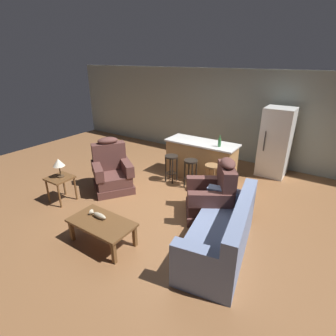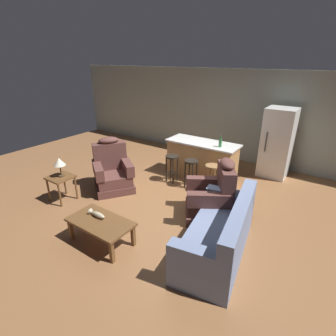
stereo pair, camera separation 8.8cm
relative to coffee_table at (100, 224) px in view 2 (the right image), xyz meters
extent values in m
plane|color=brown|center=(0.14, 1.91, -0.36)|extent=(12.00, 12.00, 0.00)
cube|color=#939E93|center=(0.14, 5.04, 0.94)|extent=(12.00, 0.05, 2.60)
cube|color=brown|center=(0.00, 0.00, 0.04)|extent=(1.10, 0.60, 0.04)
cube|color=brown|center=(-0.49, -0.24, -0.17)|extent=(0.06, 0.06, 0.38)
cube|color=brown|center=(0.49, -0.24, -0.17)|extent=(0.06, 0.06, 0.38)
cube|color=brown|center=(-0.49, 0.24, -0.17)|extent=(0.06, 0.06, 0.38)
cube|color=brown|center=(0.49, 0.24, -0.17)|extent=(0.06, 0.06, 0.38)
cube|color=#4C3823|center=(-0.10, 0.06, 0.06)|extent=(0.22, 0.07, 0.01)
ellipsoid|color=tan|center=(-0.10, 0.06, 0.10)|extent=(0.28, 0.09, 0.09)
cone|color=tan|center=(-0.27, 0.06, 0.10)|extent=(0.06, 0.10, 0.10)
cube|color=#707FA3|center=(1.67, 0.86, -0.26)|extent=(1.15, 2.02, 0.20)
cube|color=#707FA3|center=(1.67, 0.86, -0.05)|extent=(1.15, 2.02, 0.22)
cube|color=#707FA3|center=(1.99, 0.91, 0.32)|extent=(0.52, 1.91, 0.52)
cube|color=#707FA3|center=(1.82, 0.02, 0.20)|extent=(0.86, 0.34, 0.28)
cube|color=#707FA3|center=(1.53, 1.69, 0.20)|extent=(0.86, 0.34, 0.28)
cube|color=brown|center=(-1.22, 1.49, -0.27)|extent=(1.17, 1.17, 0.18)
cube|color=brown|center=(-1.22, 1.49, -0.06)|extent=(1.09, 1.08, 0.24)
cube|color=brown|center=(-1.47, 1.66, 0.38)|extent=(0.63, 0.76, 0.64)
ellipsoid|color=brown|center=(-1.47, 1.66, 0.76)|extent=(0.48, 0.53, 0.16)
cube|color=brown|center=(-1.02, 1.74, 0.19)|extent=(0.76, 0.60, 0.26)
cube|color=brown|center=(-1.39, 1.20, 0.19)|extent=(0.76, 0.60, 0.26)
cube|color=brown|center=(1.10, 1.72, -0.27)|extent=(1.16, 1.16, 0.18)
cube|color=brown|center=(1.10, 1.72, -0.06)|extent=(1.08, 1.06, 0.24)
cube|color=brown|center=(1.36, 1.87, 0.38)|extent=(0.60, 0.77, 0.64)
ellipsoid|color=brown|center=(1.36, 1.87, 0.76)|extent=(0.47, 0.53, 0.16)
cube|color=brown|center=(1.26, 1.43, 0.19)|extent=(0.77, 0.57, 0.26)
cube|color=brown|center=(0.91, 1.99, 0.19)|extent=(0.77, 0.57, 0.26)
cube|color=brown|center=(-1.77, 0.50, 0.18)|extent=(0.48, 0.48, 0.04)
cylinder|color=brown|center=(-1.97, 0.30, -0.10)|extent=(0.04, 0.04, 0.52)
cylinder|color=brown|center=(-1.57, 0.30, -0.10)|extent=(0.04, 0.04, 0.52)
cylinder|color=brown|center=(-1.97, 0.70, -0.10)|extent=(0.04, 0.04, 0.52)
cylinder|color=brown|center=(-1.57, 0.70, -0.10)|extent=(0.04, 0.04, 0.52)
cylinder|color=#4C3823|center=(-1.76, 0.53, 0.21)|extent=(0.14, 0.14, 0.03)
cylinder|color=#4C3823|center=(-1.76, 0.53, 0.34)|extent=(0.02, 0.02, 0.22)
cone|color=beige|center=(-1.76, 0.53, 0.53)|extent=(0.24, 0.24, 0.16)
cube|color=#AD7F4C|center=(0.14, 3.26, 0.09)|extent=(1.71, 0.63, 0.91)
cube|color=silver|center=(0.14, 3.26, 0.57)|extent=(1.80, 0.70, 0.04)
cylinder|color=black|center=(-0.35, 2.63, 0.30)|extent=(0.32, 0.32, 0.04)
torus|color=black|center=(-0.35, 2.63, -0.14)|extent=(0.23, 0.23, 0.02)
cylinder|color=black|center=(-0.45, 2.53, -0.04)|extent=(0.04, 0.04, 0.64)
cylinder|color=black|center=(-0.25, 2.53, -0.04)|extent=(0.04, 0.04, 0.64)
cylinder|color=black|center=(-0.45, 2.73, -0.04)|extent=(0.04, 0.04, 0.64)
cylinder|color=black|center=(-0.25, 2.73, -0.04)|extent=(0.04, 0.04, 0.64)
cylinder|color=black|center=(0.19, 2.63, 0.30)|extent=(0.32, 0.32, 0.04)
torus|color=black|center=(0.19, 2.63, -0.14)|extent=(0.23, 0.23, 0.02)
cylinder|color=black|center=(0.09, 2.53, -0.04)|extent=(0.04, 0.04, 0.64)
cylinder|color=black|center=(0.29, 2.53, -0.04)|extent=(0.04, 0.04, 0.64)
cylinder|color=black|center=(0.09, 2.73, -0.04)|extent=(0.04, 0.04, 0.64)
cylinder|color=black|center=(0.29, 2.73, -0.04)|extent=(0.04, 0.04, 0.64)
cylinder|color=olive|center=(0.73, 2.63, 0.30)|extent=(0.32, 0.32, 0.04)
torus|color=olive|center=(0.73, 2.63, -0.14)|extent=(0.23, 0.23, 0.02)
cylinder|color=olive|center=(0.63, 2.53, -0.04)|extent=(0.04, 0.04, 0.64)
cylinder|color=olive|center=(0.83, 2.53, -0.04)|extent=(0.04, 0.04, 0.64)
cylinder|color=olive|center=(0.63, 2.73, -0.04)|extent=(0.04, 0.04, 0.64)
cylinder|color=olive|center=(0.83, 2.73, -0.04)|extent=(0.04, 0.04, 0.64)
cube|color=white|center=(1.62, 4.46, 0.52)|extent=(0.70, 0.66, 1.76)
cylinder|color=#333338|center=(1.43, 4.11, 0.60)|extent=(0.02, 0.02, 0.50)
cylinder|color=#2D6B38|center=(0.65, 3.15, 0.68)|extent=(0.07, 0.07, 0.19)
cylinder|color=#2D6B38|center=(0.65, 3.15, 0.82)|extent=(0.03, 0.03, 0.08)
camera|label=1|loc=(2.89, -2.37, 2.53)|focal=28.00mm
camera|label=2|loc=(2.96, -2.32, 2.53)|focal=28.00mm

